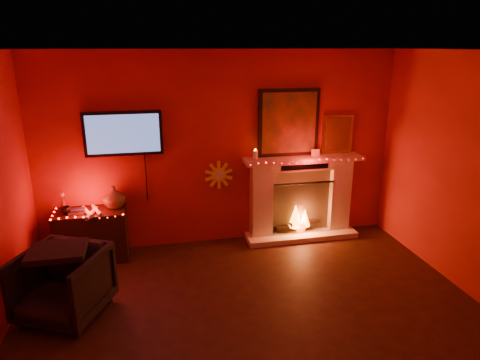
% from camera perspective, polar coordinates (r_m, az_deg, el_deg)
% --- Properties ---
extents(room, '(5.00, 5.00, 5.00)m').
position_cam_1_polar(room, '(3.63, 4.42, -5.07)').
color(room, black).
rests_on(room, ground).
extents(floor, '(5.00, 5.00, 0.00)m').
position_cam_1_polar(floor, '(4.33, 3.98, -21.81)').
color(floor, black).
rests_on(floor, ground).
extents(fireplace, '(1.72, 0.40, 2.18)m').
position_cam_1_polar(fireplace, '(6.31, 8.07, -1.29)').
color(fireplace, beige).
rests_on(fireplace, floor).
extents(tv, '(1.00, 0.07, 1.24)m').
position_cam_1_polar(tv, '(5.77, -15.28, 5.98)').
color(tv, black).
rests_on(tv, room).
extents(sunburst_clock, '(0.40, 0.03, 0.40)m').
position_cam_1_polar(sunburst_clock, '(6.02, -2.83, 0.68)').
color(sunburst_clock, yellow).
rests_on(sunburst_clock, room).
extents(console_table, '(0.91, 0.56, 0.98)m').
position_cam_1_polar(console_table, '(6.00, -18.94, -6.53)').
color(console_table, black).
rests_on(console_table, floor).
extents(armchair, '(1.07, 1.08, 0.74)m').
position_cam_1_polar(armchair, '(4.92, -22.53, -12.70)').
color(armchair, black).
rests_on(armchair, floor).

